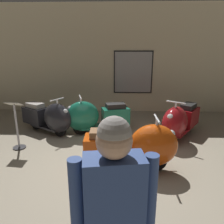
# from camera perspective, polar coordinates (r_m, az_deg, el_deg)

# --- Properties ---
(ground_plane) EXTENTS (60.00, 60.00, 0.00)m
(ground_plane) POSITION_cam_1_polar(r_m,az_deg,el_deg) (4.18, -1.92, -14.45)
(ground_plane) COLOR gray
(showroom_back_wall) EXTENTS (18.00, 0.24, 3.55)m
(showroom_back_wall) POSITION_cam_1_polar(r_m,az_deg,el_deg) (7.54, 0.10, 13.61)
(showroom_back_wall) COLOR beige
(showroom_back_wall) RESTS_ON ground
(scooter_0) EXTENTS (1.59, 1.21, 0.97)m
(scooter_0) POSITION_cam_1_polar(r_m,az_deg,el_deg) (5.76, -15.87, -1.41)
(scooter_0) COLOR black
(scooter_0) RESTS_ON ground
(scooter_1) EXTENTS (1.71, 0.89, 1.00)m
(scooter_1) POSITION_cam_1_polar(r_m,az_deg,el_deg) (5.59, -5.10, -1.22)
(scooter_1) COLOR black
(scooter_1) RESTS_ON ground
(scooter_2) EXTENTS (1.67, 0.56, 1.01)m
(scooter_2) POSITION_cam_1_polar(r_m,az_deg,el_deg) (3.92, 6.95, -9.15)
(scooter_2) COLOR black
(scooter_2) RESTS_ON ground
(scooter_3) EXTENTS (1.33, 1.60, 1.00)m
(scooter_3) POSITION_cam_1_polar(r_m,az_deg,el_deg) (5.46, 17.21, -2.36)
(scooter_3) COLOR black
(scooter_3) RESTS_ON ground
(visitor_1) EXTENTS (0.59, 0.32, 1.76)m
(visitor_1) POSITION_cam_1_polar(r_m,az_deg,el_deg) (1.68, 0.50, -26.02)
(visitor_1) COLOR black
(visitor_1) RESTS_ON ground
(info_stanchion) EXTENTS (0.34, 0.28, 1.08)m
(info_stanchion) POSITION_cam_1_polar(r_m,az_deg,el_deg) (5.18, -23.72, -4.16)
(info_stanchion) COLOR #333338
(info_stanchion) RESTS_ON ground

